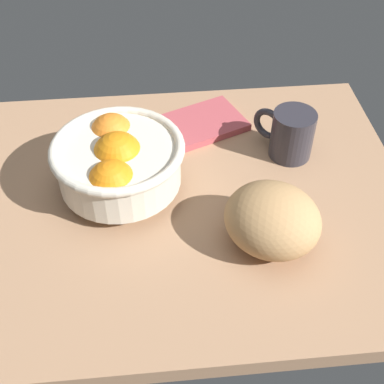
{
  "coord_description": "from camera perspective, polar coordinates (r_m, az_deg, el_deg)",
  "views": [
    {
      "loc": [
        -2.62,
        -61.55,
        62.01
      ],
      "look_at": [
        2.92,
        -4.2,
        5.0
      ],
      "focal_mm": 48.57,
      "sensor_mm": 36.0,
      "label": 1
    }
  ],
  "objects": [
    {
      "name": "fruit_bowl",
      "position": [
        0.85,
        -8.14,
        3.44
      ],
      "size": [
        21.73,
        21.73,
        11.44
      ],
      "color": "silver",
      "rests_on": "ground"
    },
    {
      "name": "ground_plane",
      "position": [
        0.88,
        -2.14,
        -1.22
      ],
      "size": [
        80.44,
        61.71,
        3.0
      ],
      "primitive_type": "cube",
      "color": "#A67C5B"
    },
    {
      "name": "mug",
      "position": [
        0.95,
        10.74,
        6.31
      ],
      "size": [
        10.04,
        9.9,
        8.93
      ],
      "color": "#2D2B33",
      "rests_on": "ground"
    },
    {
      "name": "napkin_folded",
      "position": [
        1.02,
        1.27,
        7.59
      ],
      "size": [
        18.05,
        15.95,
        1.39
      ],
      "primitive_type": "cube",
      "rotation": [
        0.0,
        0.0,
        0.39
      ],
      "color": "#B2484F",
      "rests_on": "ground"
    },
    {
      "name": "bread_loaf",
      "position": [
        0.78,
        8.81,
        -3.02
      ],
      "size": [
        19.77,
        19.52,
        10.01
      ],
      "primitive_type": "ellipsoid",
      "rotation": [
        0.0,
        0.0,
        5.64
      ],
      "color": "tan",
      "rests_on": "ground"
    }
  ]
}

